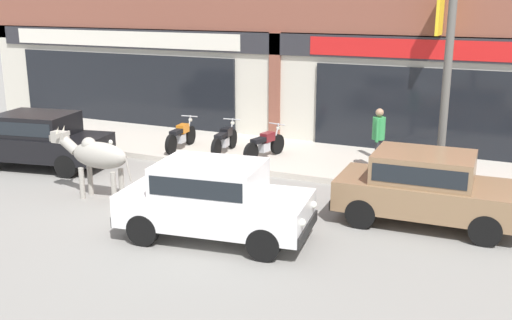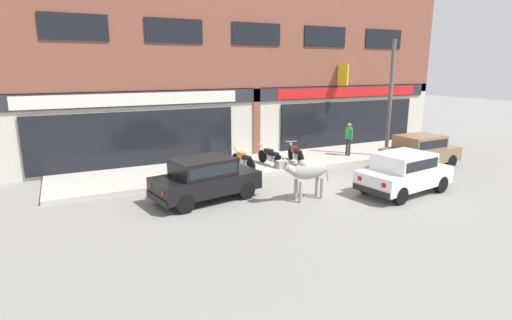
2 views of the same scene
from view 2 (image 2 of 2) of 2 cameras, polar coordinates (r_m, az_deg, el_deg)
ground_plane at (r=15.26m, az=9.58°, el=-3.73°), size 90.00×90.00×0.00m
sidewalk at (r=18.48m, az=2.45°, el=-0.33°), size 19.00×3.54×0.15m
shop_building at (r=19.78m, az=-0.29°, el=14.09°), size 23.00×1.40×9.82m
cow at (r=13.40m, az=7.30°, el=-1.55°), size 2.15×0.56×1.61m
car_0 at (r=19.07m, az=22.39°, el=1.37°), size 3.67×1.74×1.46m
car_1 at (r=13.40m, az=-7.32°, el=-2.40°), size 3.80×2.21×1.46m
car_3 at (r=14.98m, az=20.41°, el=-1.47°), size 3.76×2.07×1.46m
motorcycle_0 at (r=16.90m, az=-1.84°, el=-0.00°), size 0.52×1.81×0.88m
motorcycle_1 at (r=17.59m, az=2.06°, el=0.52°), size 0.52×1.81×0.88m
motorcycle_2 at (r=18.16m, az=5.68°, el=0.86°), size 0.63×1.80×0.88m
pedestrian at (r=19.90m, az=13.11°, el=3.42°), size 0.32×0.50×1.60m
utility_pole at (r=20.14m, az=18.61°, el=8.23°), size 0.18×0.18×5.48m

